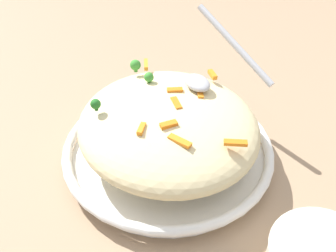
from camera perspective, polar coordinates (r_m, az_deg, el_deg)
The scene contains 16 objects.
ground_plane at distance 0.64m, azimuth -0.00°, elevation -5.06°, with size 2.40×2.40×0.00m, color #9E7F60.
serving_bowl at distance 0.63m, azimuth -0.00°, elevation -3.73°, with size 0.37×0.37×0.04m.
pasta_mound at distance 0.59m, azimuth -0.00°, elevation 0.31°, with size 0.33×0.30×0.09m, color beige.
carrot_piece_0 at distance 0.65m, azimuth 7.35°, elevation 8.43°, with size 0.03×0.01×0.01m, color orange.
carrot_piece_1 at distance 0.60m, azimuth 5.33°, elevation 5.66°, with size 0.04×0.01×0.01m, color orange.
carrot_piece_2 at distance 0.56m, azimuth 1.36°, elevation 3.77°, with size 0.03×0.01×0.01m, color orange.
carrot_piece_3 at distance 0.52m, azimuth -4.41°, elevation -0.45°, with size 0.02×0.01×0.01m, color orange.
carrot_piece_4 at distance 0.51m, azimuth 11.09°, elevation -2.73°, with size 0.03×0.01×0.01m, color orange.
carrot_piece_5 at distance 0.50m, azimuth 1.94°, elevation -2.47°, with size 0.04×0.01×0.01m, color orange.
carrot_piece_6 at distance 0.60m, azimuth 1.13°, elevation 5.90°, with size 0.03×0.01×0.01m, color orange.
carrot_piece_7 at distance 0.52m, azimuth 0.11°, elevation 0.19°, with size 0.03×0.01×0.01m, color orange.
carrot_piece_8 at distance 0.68m, azimuth -3.65°, elevation 10.10°, with size 0.04×0.01×0.01m, color orange.
broccoli_floret_0 at distance 0.57m, azimuth -11.86°, elevation 3.54°, with size 0.02×0.02×0.02m.
broccoli_floret_1 at distance 0.62m, azimuth -2.91°, elevation 8.10°, with size 0.02×0.02×0.02m.
broccoli_floret_2 at distance 0.66m, azimuth -5.40°, elevation 9.96°, with size 0.02×0.02×0.02m.
serving_spoon at distance 0.62m, azimuth 7.46°, elevation 9.73°, with size 0.18×0.14×0.10m.
Camera 1 is at (0.41, -0.20, 0.45)m, focal length 36.92 mm.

